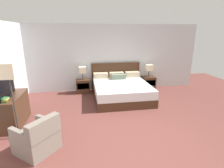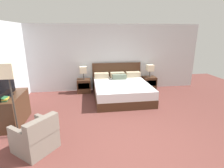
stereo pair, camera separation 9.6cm
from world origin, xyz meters
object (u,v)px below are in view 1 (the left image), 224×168
at_px(nightstand_left, 83,86).
at_px(tv, 6,86).
at_px(bed, 121,89).
at_px(book_small_top, 1,98).
at_px(floor_lamp, 9,77).
at_px(table_lamp_left, 82,70).
at_px(table_lamp_right, 149,68).
at_px(nightstand_right, 148,83).
at_px(book_red_cover, 2,101).
at_px(armchair_by_window, 38,138).
at_px(dresser, 12,110).
at_px(book_blue_cover, 2,100).

relative_size(nightstand_left, tv, 0.59).
bearing_deg(bed, book_small_top, -149.96).
relative_size(book_small_top, floor_lamp, 0.14).
bearing_deg(table_lamp_left, table_lamp_right, 0.00).
relative_size(nightstand_right, table_lamp_left, 1.06).
height_order(table_lamp_right, book_small_top, table_lamp_right).
relative_size(nightstand_right, book_red_cover, 2.41).
bearing_deg(tv, table_lamp_right, 27.30).
bearing_deg(nightstand_right, book_red_cover, -149.77).
height_order(book_red_cover, armchair_by_window, book_red_cover).
distance_m(bed, book_red_cover, 3.64).
xyz_separation_m(bed, dresser, (-3.12, -1.43, 0.10)).
height_order(book_red_cover, book_blue_cover, book_blue_cover).
height_order(nightstand_left, dresser, dresser).
relative_size(dresser, floor_lamp, 0.69).
bearing_deg(book_red_cover, book_small_top, 180.00).
bearing_deg(book_blue_cover, armchair_by_window, -43.26).
xyz_separation_m(book_small_top, floor_lamp, (0.36, -0.28, 0.56)).
height_order(armchair_by_window, floor_lamp, floor_lamp).
bearing_deg(dresser, table_lamp_left, 50.94).
relative_size(table_lamp_left, table_lamp_right, 1.00).
xyz_separation_m(nightstand_right, tv, (-4.44, -2.29, 0.79)).
bearing_deg(table_lamp_left, nightstand_right, -0.03).
xyz_separation_m(book_blue_cover, armchair_by_window, (0.87, -0.82, -0.55)).
relative_size(bed, armchair_by_window, 2.22).
bearing_deg(table_lamp_left, bed, -30.43).
bearing_deg(nightstand_left, table_lamp_left, 90.00).
distance_m(tv, floor_lamp, 0.76).
xyz_separation_m(table_lamp_left, tv, (-1.79, -2.29, 0.16)).
height_order(tv, book_small_top, tv).
height_order(book_small_top, armchair_by_window, book_small_top).
relative_size(table_lamp_right, dresser, 0.42).
xyz_separation_m(table_lamp_left, dresser, (-1.79, -2.21, -0.49)).
relative_size(book_small_top, armchair_by_window, 0.24).
bearing_deg(book_small_top, nightstand_right, 30.15).
bearing_deg(book_red_cover, nightstand_right, 30.23).
relative_size(bed, table_lamp_right, 4.30).
bearing_deg(book_blue_cover, dresser, 91.38).
distance_m(table_lamp_left, armchair_by_window, 3.59).
height_order(book_red_cover, floor_lamp, floor_lamp).
relative_size(table_lamp_left, dresser, 0.42).
relative_size(table_lamp_left, floor_lamp, 0.29).
bearing_deg(bed, tv, -154.10).
relative_size(nightstand_right, book_blue_cover, 2.26).
relative_size(dresser, tv, 1.30).
bearing_deg(armchair_by_window, book_blue_cover, 136.74).
height_order(nightstand_left, book_red_cover, book_red_cover).
bearing_deg(nightstand_left, floor_lamp, -116.75).
bearing_deg(table_lamp_right, book_red_cover, -149.75).
relative_size(bed, table_lamp_left, 4.30).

